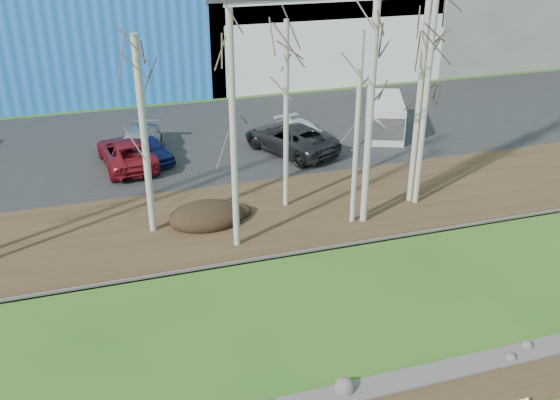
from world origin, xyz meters
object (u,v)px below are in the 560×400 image
object	(u,v)px
car_2	(138,144)
car_3	(147,148)
car_5	(304,135)
van_white	(385,117)
car_1	(127,152)
car_4	(290,138)

from	to	relation	value
car_2	car_3	distance (m)	0.77
car_5	van_white	bearing A→B (deg)	-7.04
car_1	car_2	world-z (taller)	car_1
car_3	car_5	xyz separation A→B (m)	(8.62, -0.43, -0.03)
car_3	van_white	distance (m)	13.79
car_1	car_4	xyz separation A→B (m)	(8.70, -0.70, 0.06)
car_2	car_3	bearing A→B (deg)	-40.36
car_1	car_5	bearing A→B (deg)	173.72
car_1	van_white	xyz separation A→B (m)	(14.90, 0.37, 0.30)
car_1	car_2	bearing A→B (deg)	-129.66
car_4	car_5	size ratio (longest dim) A/B	1.29
car_4	car_5	bearing A→B (deg)	-171.69
car_1	car_3	world-z (taller)	car_1
car_4	van_white	world-z (taller)	van_white
car_1	car_4	world-z (taller)	car_4
car_2	car_3	world-z (taller)	car_2
car_3	car_1	bearing A→B (deg)	-179.01
car_2	van_white	distance (m)	14.22
car_3	van_white	bearing A→B (deg)	-19.11
car_4	car_2	bearing A→B (deg)	-37.55
car_2	car_3	xyz separation A→B (m)	(0.41, -0.65, -0.04)
car_2	van_white	world-z (taller)	van_white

